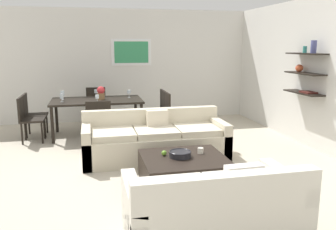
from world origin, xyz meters
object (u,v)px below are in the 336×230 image
at_px(wine_glass_right_far, 129,92).
at_px(wine_glass_foot, 97,97).
at_px(sofa_beige, 155,141).
at_px(dining_chair_right_far, 158,107).
at_px(dining_chair_head, 96,104).
at_px(coffee_table, 184,171).
at_px(dining_table, 97,103).
at_px(wine_glass_head, 96,91).
at_px(loveseat_white, 214,209).
at_px(apple_on_coffee_table, 164,153).
at_px(dining_chair_left_near, 28,116).
at_px(dining_chair_foot, 99,121).
at_px(decorative_bowl, 180,154).
at_px(centerpiece_vase, 101,93).
at_px(dining_chair_right_near, 162,111).
at_px(wine_glass_left_near, 62,96).
at_px(wine_glass_left_far, 62,94).
at_px(candle_jar, 201,151).
at_px(dining_chair_left_far, 31,112).

height_order(wine_glass_right_far, wine_glass_foot, wine_glass_foot).
height_order(sofa_beige, dining_chair_right_far, dining_chair_right_far).
distance_m(sofa_beige, dining_chair_head, 2.82).
height_order(coffee_table, dining_table, dining_table).
height_order(coffee_table, wine_glass_head, wine_glass_head).
distance_m(loveseat_white, coffee_table, 1.36).
height_order(apple_on_coffee_table, dining_chair_left_near, dining_chair_left_near).
bearing_deg(dining_chair_right_far, dining_chair_foot, -138.75).
relative_size(decorative_bowl, centerpiece_vase, 1.12).
bearing_deg(sofa_beige, wine_glass_head, 112.06).
bearing_deg(dining_chair_right_near, wine_glass_right_far, 150.63).
bearing_deg(wine_glass_left_near, centerpiece_vase, 12.27).
relative_size(sofa_beige, dining_chair_foot, 2.66).
distance_m(decorative_bowl, wine_glass_left_far, 3.50).
height_order(candle_jar, dining_chair_left_near, dining_chair_left_near).
bearing_deg(wine_glass_right_far, apple_on_coffee_table, -87.27).
bearing_deg(wine_glass_right_far, sofa_beige, -83.53).
relative_size(dining_chair_right_near, wine_glass_left_near, 5.48).
height_order(decorative_bowl, dining_chair_left_near, dining_chair_left_near).
bearing_deg(apple_on_coffee_table, wine_glass_foot, 109.28).
bearing_deg(dining_chair_right_far, wine_glass_head, 170.33).
xyz_separation_m(dining_chair_left_near, centerpiece_vase, (1.41, 0.27, 0.38)).
xyz_separation_m(sofa_beige, dining_table, (-0.89, 1.74, 0.39)).
bearing_deg(wine_glass_left_near, wine_glass_head, 40.83).
bearing_deg(wine_glass_head, sofa_beige, -67.94).
height_order(candle_jar, wine_glass_left_near, wine_glass_left_near).
relative_size(candle_jar, dining_chair_head, 0.09).
bearing_deg(dining_chair_left_far, centerpiece_vase, -7.84).
bearing_deg(dining_chair_left_far, wine_glass_foot, -27.63).
relative_size(dining_chair_foot, dining_chair_head, 1.00).
relative_size(coffee_table, wine_glass_left_far, 6.13).
bearing_deg(dining_chair_head, dining_chair_left_far, -152.35).
distance_m(dining_chair_head, wine_glass_head, 0.59).
distance_m(dining_chair_right_far, wine_glass_left_far, 2.04).
height_order(dining_table, dining_chair_right_near, dining_chair_right_near).
bearing_deg(decorative_bowl, dining_chair_foot, 117.20).
relative_size(coffee_table, dining_chair_right_near, 1.27).
bearing_deg(wine_glass_right_far, dining_table, -169.30).
bearing_deg(wine_glass_foot, wine_glass_left_far, 139.17).
height_order(dining_chair_foot, wine_glass_head, wine_glass_head).
bearing_deg(wine_glass_head, candle_jar, -67.78).
xyz_separation_m(decorative_bowl, dining_chair_right_far, (0.30, 3.14, 0.08)).
height_order(candle_jar, dining_chair_right_near, dining_chair_right_near).
relative_size(dining_chair_left_near, wine_glass_left_near, 5.48).
bearing_deg(dining_chair_head, dining_chair_foot, -90.00).
relative_size(dining_chair_foot, dining_chair_left_far, 1.00).
height_order(decorative_bowl, dining_chair_head, dining_chair_head).
distance_m(wine_glass_right_far, wine_glass_left_near, 1.38).
xyz_separation_m(dining_table, wine_glass_right_far, (0.68, 0.13, 0.19)).
height_order(candle_jar, wine_glass_right_far, wine_glass_right_far).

